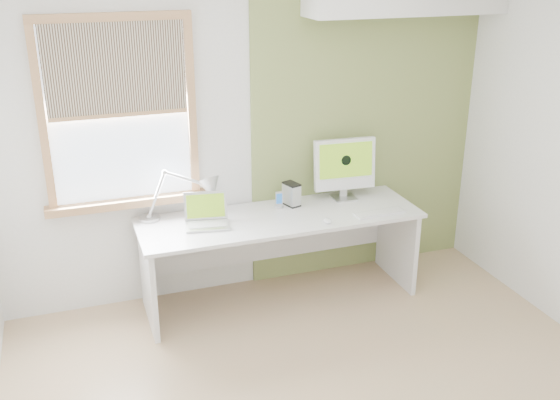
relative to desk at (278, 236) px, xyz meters
name	(u,v)px	position (x,y,z in m)	size (l,w,h in m)	color
room	(343,215)	(-0.12, -1.44, 0.77)	(4.04, 3.54, 2.64)	tan
accent_wall	(366,124)	(0.88, 0.30, 0.77)	(2.00, 0.02, 2.60)	olive
window	(119,115)	(-1.12, 0.27, 1.01)	(1.20, 0.14, 1.42)	#A9774B
desk	(278,236)	(0.00, 0.00, 0.00)	(2.20, 0.70, 0.73)	silver
desk_lamp	(199,192)	(-0.59, 0.13, 0.40)	(0.68, 0.31, 0.39)	#B6B8BB
laptop	(207,217)	(-0.57, -0.03, 0.25)	(0.36, 0.31, 0.23)	#B6B8BB
phone_dock	(279,203)	(0.05, 0.10, 0.23)	(0.08, 0.08, 0.14)	#B6B8BB
external_drive	(291,194)	(0.16, 0.12, 0.29)	(0.13, 0.17, 0.19)	#B6B8BB
imac	(345,165)	(0.63, 0.13, 0.48)	(0.52, 0.18, 0.51)	#B6B8BB
keyboard	(380,213)	(0.75, -0.28, 0.20)	(0.42, 0.14, 0.02)	white
mouse	(328,221)	(0.30, -0.30, 0.21)	(0.06, 0.10, 0.03)	white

